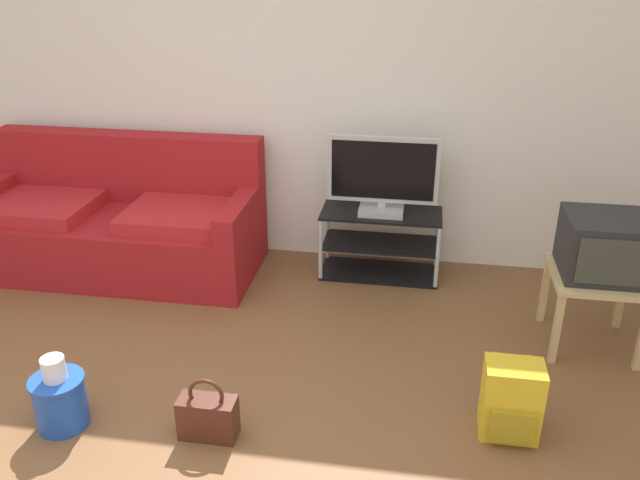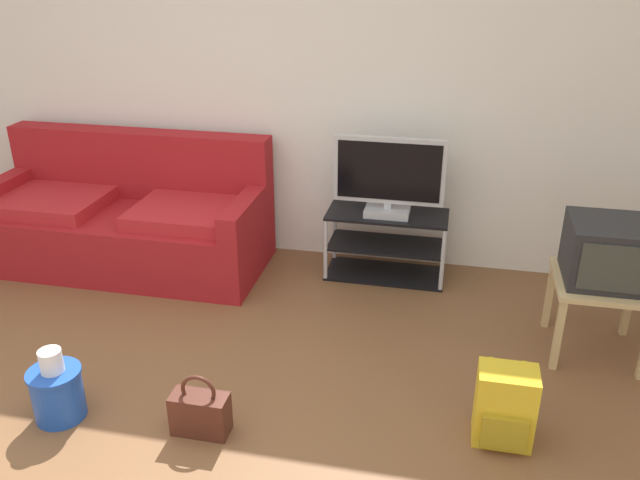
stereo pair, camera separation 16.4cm
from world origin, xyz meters
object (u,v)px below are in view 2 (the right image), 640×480
object	(u,v)px
tv_stand	(386,245)
side_table	(600,292)
flat_tv	(389,178)
couch	(128,220)
cleaning_bucket	(57,390)
handbag	(200,412)
backpack	(505,406)
crt_tv	(608,252)

from	to	relation	value
tv_stand	side_table	size ratio (longest dim) A/B	1.62
tv_stand	flat_tv	bearing A→B (deg)	-90.00
side_table	tv_stand	bearing A→B (deg)	151.21
couch	cleaning_bucket	distance (m)	1.81
couch	tv_stand	size ratio (longest dim) A/B	2.41
handbag	cleaning_bucket	size ratio (longest dim) A/B	0.84
side_table	backpack	xyz separation A→B (m)	(-0.54, -0.89, -0.20)
crt_tv	handbag	distance (m)	2.37
side_table	backpack	world-z (taller)	side_table
flat_tv	cleaning_bucket	distance (m)	2.44
flat_tv	handbag	size ratio (longest dim) A/B	2.28
crt_tv	handbag	world-z (taller)	crt_tv
side_table	flat_tv	bearing A→B (deg)	151.97
side_table	handbag	bearing A→B (deg)	-149.95
crt_tv	handbag	size ratio (longest dim) A/B	1.32
couch	flat_tv	size ratio (longest dim) A/B	2.68
tv_stand	backpack	xyz separation A→B (m)	(0.76, -1.61, -0.05)
tv_stand	flat_tv	xyz separation A→B (m)	(0.00, -0.02, 0.51)
crt_tv	cleaning_bucket	world-z (taller)	crt_tv
side_table	crt_tv	xyz separation A→B (m)	(0.00, 0.02, 0.25)
tv_stand	handbag	bearing A→B (deg)	-110.08
flat_tv	handbag	distance (m)	2.07
backpack	cleaning_bucket	bearing A→B (deg)	165.79
backpack	handbag	world-z (taller)	backpack
couch	tv_stand	distance (m)	1.92
couch	tv_stand	bearing A→B (deg)	5.10
flat_tv	cleaning_bucket	world-z (taller)	flat_tv
couch	crt_tv	distance (m)	3.27
flat_tv	backpack	world-z (taller)	flat_tv
couch	backpack	size ratio (longest dim) A/B	5.19
crt_tv	backpack	distance (m)	1.15
side_table	handbag	xyz separation A→B (m)	(-1.99, -1.15, -0.28)
couch	side_table	world-z (taller)	couch
side_table	handbag	size ratio (longest dim) A/B	1.56
couch	cleaning_bucket	size ratio (longest dim) A/B	5.17
side_table	crt_tv	bearing A→B (deg)	90.00
flat_tv	cleaning_bucket	xyz separation A→B (m)	(-1.43, -1.89, -0.59)
couch	crt_tv	bearing A→B (deg)	-9.39
couch	crt_tv	size ratio (longest dim) A/B	4.62
couch	side_table	size ratio (longest dim) A/B	3.92
side_table	backpack	bearing A→B (deg)	-121.34
flat_tv	crt_tv	size ratio (longest dim) A/B	1.72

